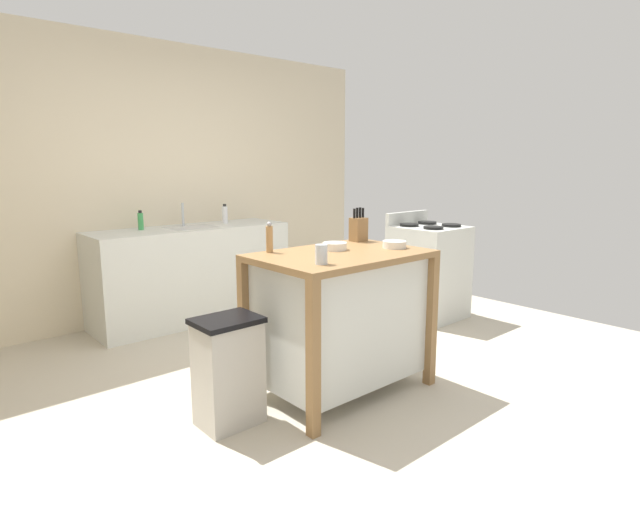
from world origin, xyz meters
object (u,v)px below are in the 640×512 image
Objects in this scene: bowl_ceramic_wide at (394,244)px; trash_bin at (228,371)px; pepper_grinder at (269,238)px; bottle_spray_cleaner at (141,221)px; knife_block at (358,229)px; drinking_cup at (321,254)px; bowl_stoneware_deep at (335,246)px; bottle_hand_soap at (225,214)px; sink_faucet at (183,214)px; kitchen_island at (340,314)px; stove at (428,271)px.

bowl_ceramic_wide is 0.25× the size of trash_bin.
pepper_grinder is 1.11× the size of bottle_spray_cleaner.
pepper_grinder is at bearing 177.41° from knife_block.
bowl_stoneware_deep is at bearing 38.37° from drinking_cup.
bowl_stoneware_deep is 0.49m from drinking_cup.
sink_faucet is at bearing 170.90° from bottle_hand_soap.
stove is (1.77, 0.63, -0.06)m from kitchen_island.
kitchen_island is at bearing 30.64° from drinking_cup.
bowl_stoneware_deep reaches higher than kitchen_island.
drinking_cup is 0.63× the size of bottle_spray_cleaner.
bottle_hand_soap reaches higher than bowl_ceramic_wide.
bottle_spray_cleaner is 0.17× the size of stove.
drinking_cup reaches higher than bowl_stoneware_deep.
bowl_stoneware_deep is (0.04, 0.10, 0.43)m from kitchen_island.
knife_block is 1.11× the size of sink_faucet.
pepper_grinder is 0.31× the size of trash_bin.
kitchen_island is at bearing -90.61° from sink_faucet.
pepper_grinder reaches higher than sink_faucet.
drinking_cup is 0.18× the size of trash_bin.
sink_faucet is (0.02, 2.22, 0.48)m from kitchen_island.
trash_bin is at bearing 173.38° from kitchen_island.
drinking_cup is (-0.77, -0.47, -0.04)m from knife_block.
drinking_cup is (-0.34, -0.20, 0.46)m from kitchen_island.
bottle_spray_cleaner is 2.72m from stove.
sink_faucet is (0.36, 1.92, -0.02)m from pepper_grinder.
drinking_cup is (-0.73, -0.10, 0.03)m from bowl_ceramic_wide.
kitchen_island is at bearing -79.57° from bottle_spray_cleaner.
bowl_stoneware_deep is at bearing -162.90° from stove.
trash_bin is at bearing -168.07° from stove.
sink_faucet is at bearing 137.71° from stove.
bottle_spray_cleaner is (-0.43, -0.03, -0.03)m from sink_faucet.
drinking_cup is 2.48m from bottle_hand_soap.
bottle_spray_cleaner is at bearing 92.00° from pepper_grinder.
knife_block is 1.27× the size of bottle_hand_soap.
stove reaches higher than bowl_ceramic_wide.
trash_bin is (-0.83, -0.01, -0.63)m from bowl_stoneware_deep.
drinking_cup is at bearing -90.75° from pepper_grinder.
bottle_spray_cleaner is (-0.79, 2.30, 0.02)m from bowl_ceramic_wide.
kitchen_island is at bearing -6.62° from trash_bin.
drinking_cup is 0.11× the size of stove.
pepper_grinder is (-0.34, 0.30, 0.50)m from kitchen_island.
pepper_grinder is 1.95m from sink_faucet.
knife_block is 0.39× the size of trash_bin.
bowl_stoneware_deep is at bearing -89.60° from sink_faucet.
stove is at bearing 8.94° from pepper_grinder.
trash_bin is 2.49m from bottle_hand_soap.
bottle_spray_cleaner is (-0.83, 1.92, -0.04)m from knife_block.
bottle_spray_cleaner is at bearing 113.35° from knife_block.
pepper_grinder reaches higher than bottle_hand_soap.
kitchen_island is 1.88m from stove.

